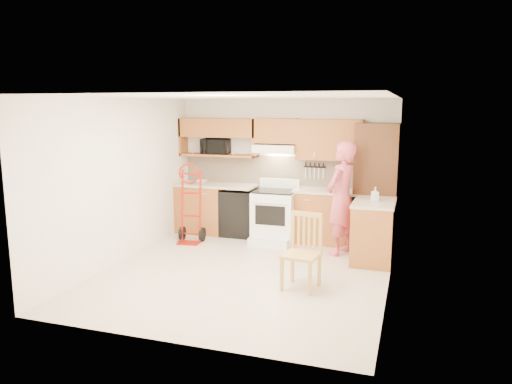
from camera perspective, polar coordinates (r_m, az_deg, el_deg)
The scene contains 28 objects.
floor at distance 7.18m, azimuth -1.25°, elevation -9.43°, with size 4.00×4.50×0.02m, color beige.
ceiling at distance 6.77m, azimuth -1.33°, elevation 11.13°, with size 4.00×4.50×0.02m, color white.
wall_back at distance 9.00m, azimuth 3.47°, elevation 2.79°, with size 4.00×0.02×2.50m, color white.
wall_front at distance 4.83m, azimuth -10.20°, elevation -3.65°, with size 4.00×0.02×2.50m, color white.
wall_left at distance 7.75m, azimuth -15.46°, elevation 1.28°, with size 0.02×4.50×2.50m, color white.
wall_right at distance 6.49m, azimuth 15.71°, elevation -0.38°, with size 0.02×4.50×2.50m, color white.
backsplash at distance 8.99m, azimuth 3.42°, elevation 2.45°, with size 3.92×0.03×0.55m, color beige.
lower_cab_left at distance 9.36m, azimuth -6.30°, elevation -1.95°, with size 0.90×0.60×0.90m, color #A75223.
dishwasher at distance 9.09m, azimuth -1.97°, elevation -2.41°, with size 0.60×0.60×0.85m, color black.
lower_cab_right at distance 8.67m, azimuth 8.22°, elevation -2.94°, with size 1.14×0.60×0.90m, color #A75223.
countertop_left at distance 9.15m, azimuth -4.64°, elevation 0.81°, with size 1.50×0.63×0.04m, color #BEB09D.
countertop_right at distance 8.58m, azimuth 8.29°, elevation 0.12°, with size 1.14×0.63×0.04m, color #BEB09D.
cab_return_right at distance 7.80m, azimuth 13.52°, elevation -4.59°, with size 0.60×1.00×0.90m, color #A75223.
countertop_return at distance 7.70m, azimuth 13.67°, elevation -1.20°, with size 0.63×1.00×0.04m, color #BEB09D.
pantry_tall at distance 8.46m, azimuth 13.79°, elevation 0.69°, with size 0.70×0.60×2.10m, color #4F2D1A.
upper_cab_left at distance 9.17m, azimuth -4.41°, elevation 7.49°, with size 1.50×0.33×0.34m, color #A75223.
upper_shelf_mw at distance 9.21m, azimuth -4.37°, elevation 4.32°, with size 1.50×0.33×0.04m, color #A75223.
upper_cab_center at distance 8.81m, azimuth 2.47°, elevation 7.14°, with size 0.76×0.33×0.44m, color #A75223.
upper_cab_right at distance 8.61m, azimuth 8.60°, elevation 6.04°, with size 1.14×0.33×0.70m, color #A75223.
range_hood at distance 8.76m, azimuth 2.34°, elevation 5.10°, with size 0.76×0.46×0.14m, color white.
knife_strip at distance 8.83m, azimuth 6.84°, elevation 2.53°, with size 0.40×0.05×0.29m, color black, non-canonical shape.
microwave at distance 9.21m, azimuth -4.72°, elevation 5.34°, with size 0.52×0.35×0.29m, color black.
range at distance 8.58m, azimuth 2.13°, elevation -2.35°, with size 0.74×0.97×1.09m, color white, non-canonical shape.
person at distance 7.95m, azimuth 9.91°, elevation -0.75°, with size 0.67×0.44×1.83m, color #CC4E60.
hand_truck at distance 8.62m, azimuth -7.75°, elevation -1.77°, with size 0.50×0.46×1.27m, color #9F170A, non-canonical shape.
dining_chair at distance 6.45m, azimuth 5.29°, elevation -7.01°, with size 0.45×0.49×0.99m, color tan, non-canonical shape.
soap_bottle at distance 7.71m, azimuth 13.72°, elevation -0.23°, with size 0.10×0.10×0.21m, color white.
bowl at distance 9.27m, azimuth -6.44°, elevation 1.20°, with size 0.23×0.23×0.06m, color white.
Camera 1 is at (2.24, -6.39, 2.38)m, focal length 34.27 mm.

